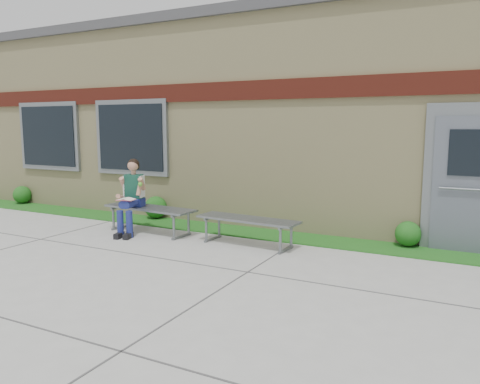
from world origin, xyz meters
The scene contains 9 objects.
ground centered at (0.00, 0.00, 0.00)m, with size 80.00×80.00×0.00m, color #9E9E99.
grass_strip centered at (0.00, 2.60, 0.01)m, with size 16.00×0.80×0.02m, color #154813.
school_building centered at (0.00, 5.99, 2.10)m, with size 16.20×6.22×4.20m.
bench_left centered at (-1.64, 1.79, 0.37)m, with size 1.87×0.66×0.48m.
bench_right centered at (0.36, 1.79, 0.35)m, with size 1.77×0.62×0.45m.
girl centered at (-1.89, 1.59, 0.72)m, with size 0.55×0.83×1.36m.
shrub_west centered at (-6.46, 2.85, 0.24)m, with size 0.43×0.43×0.43m, color #154813.
shrub_mid centered at (-2.31, 2.85, 0.25)m, with size 0.46×0.46×0.46m, color #154813.
shrub_east centered at (2.73, 2.85, 0.22)m, with size 0.41×0.41×0.41m, color #154813.
Camera 1 is at (3.68, -4.94, 1.96)m, focal length 35.00 mm.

